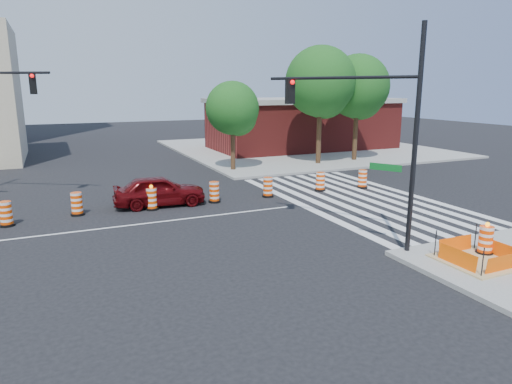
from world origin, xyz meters
The scene contains 19 objects.
ground centered at (0.00, 0.00, 0.00)m, with size 120.00×120.00×0.00m, color black.
sidewalk_ne centered at (18.00, 18.00, 0.07)m, with size 22.00×22.00×0.15m, color gray.
crosswalk_east centered at (10.95, 0.00, 0.01)m, with size 6.75×13.50×0.01m.
lane_centerline centered at (0.00, 0.00, 0.01)m, with size 14.00×0.12×0.01m, color silver.
excavation_pit centered at (9.00, -9.00, 0.22)m, with size 2.20×2.20×0.90m.
brick_storefront centered at (18.00, 18.00, 2.32)m, with size 16.50×8.50×4.60m.
red_coupe centered at (1.52, 2.72, 0.73)m, with size 1.73×4.30×1.47m, color #530709.
signal_pole_se centered at (6.92, -5.94, 4.53)m, with size 2.98×4.84×7.37m.
pit_drum centered at (9.78, -8.60, 0.61)m, with size 0.56×0.56×1.10m.
tree_north_c centered at (8.10, 9.88, 4.01)m, with size 3.53×3.52×5.98m.
tree_north_d centered at (14.73, 9.78, 5.67)m, with size 4.97×4.97×8.44m.
tree_north_e centered at (18.13, 10.06, 5.36)m, with size 4.69×4.69×7.98m.
median_drum_2 centered at (-4.93, 1.97, 0.48)m, with size 0.60×0.60×1.02m.
median_drum_3 centered at (-2.19, 2.54, 0.48)m, with size 0.60×0.60×1.02m.
median_drum_4 centered at (1.02, 2.11, 0.49)m, with size 0.60×0.60×1.18m.
median_drum_5 centered at (4.12, 2.28, 0.48)m, with size 0.60×0.60×1.02m.
median_drum_6 centered at (7.03, 2.24, 0.48)m, with size 0.60×0.60×1.02m.
median_drum_7 centered at (10.26, 2.35, 0.48)m, with size 0.60×0.60×1.02m.
median_drum_8 centered at (12.82, 2.00, 0.48)m, with size 0.60×0.60×1.02m.
Camera 1 is at (-2.92, -18.51, 5.52)m, focal length 32.00 mm.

